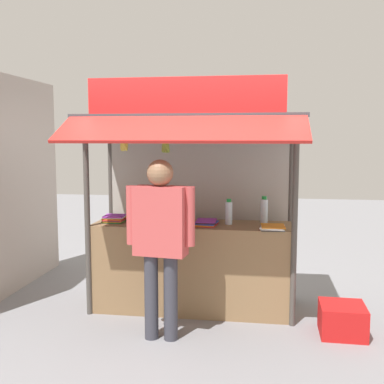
{
  "coord_description": "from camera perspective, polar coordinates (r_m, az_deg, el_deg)",
  "views": [
    {
      "loc": [
        0.76,
        -5.02,
        1.9
      ],
      "look_at": [
        0.0,
        0.0,
        1.32
      ],
      "focal_mm": 43.94,
      "sensor_mm": 36.0,
      "label": 1
    }
  ],
  "objects": [
    {
      "name": "magazine_stack_front_right",
      "position": [
        5.22,
        -4.41,
        -3.51
      ],
      "size": [
        0.2,
        0.28,
        0.05
      ],
      "color": "blue",
      "rests_on": "stall_counter"
    },
    {
      "name": "plastic_crate",
      "position": [
        4.94,
        17.78,
        -14.54
      ],
      "size": [
        0.44,
        0.44,
        0.3
      ],
      "primitive_type": "cube",
      "rotation": [
        0.0,
        0.0,
        -0.02
      ],
      "color": "red",
      "rests_on": "ground"
    },
    {
      "name": "stall_counter",
      "position": [
        5.27,
        -0.0,
        -9.04
      ],
      "size": [
        2.16,
        0.62,
        0.97
      ],
      "primitive_type": "cube",
      "color": "olive",
      "rests_on": "ground"
    },
    {
      "name": "magazine_stack_far_left",
      "position": [
        5.33,
        -9.38,
        -3.2
      ],
      "size": [
        0.25,
        0.27,
        0.08
      ],
      "color": "green",
      "rests_on": "stall_counter"
    },
    {
      "name": "magazine_stack_mid_right",
      "position": [
        4.92,
        9.74,
        -4.24
      ],
      "size": [
        0.27,
        0.3,
        0.04
      ],
      "color": "black",
      "rests_on": "stall_counter"
    },
    {
      "name": "water_bottle_far_right",
      "position": [
        5.12,
        4.48,
        -2.49
      ],
      "size": [
        0.08,
        0.08,
        0.28
      ],
      "color": "silver",
      "rests_on": "stall_counter"
    },
    {
      "name": "water_bottle_right",
      "position": [
        5.26,
        -1.66,
        -2.39
      ],
      "size": [
        0.07,
        0.07,
        0.25
      ],
      "color": "silver",
      "rests_on": "stall_counter"
    },
    {
      "name": "water_bottle_center",
      "position": [
        5.27,
        8.73,
        -2.2
      ],
      "size": [
        0.08,
        0.08,
        0.3
      ],
      "color": "silver",
      "rests_on": "stall_counter"
    },
    {
      "name": "ground_plane",
      "position": [
        5.42,
        -0.0,
        -13.98
      ],
      "size": [
        20.0,
        20.0,
        0.0
      ],
      "primitive_type": "plane",
      "color": "gray"
    },
    {
      "name": "banana_bunch_inner_left",
      "position": [
        4.71,
        -3.2,
        5.69
      ],
      "size": [
        0.1,
        0.1,
        0.26
      ],
      "color": "#332D23"
    },
    {
      "name": "water_bottle_front_left",
      "position": [
        5.31,
        -7.39,
        -2.32
      ],
      "size": [
        0.07,
        0.07,
        0.25
      ],
      "color": "silver",
      "rests_on": "stall_counter"
    },
    {
      "name": "magazine_stack_back_left",
      "position": [
        5.07,
        1.73,
        -3.75
      ],
      "size": [
        0.25,
        0.31,
        0.05
      ],
      "color": "red",
      "rests_on": "stall_counter"
    },
    {
      "name": "vendor_person",
      "position": [
        4.39,
        -3.85,
        -4.95
      ],
      "size": [
        0.65,
        0.27,
        1.71
      ],
      "rotation": [
        0.0,
        0.0,
        -0.13
      ],
      "color": "#383842",
      "rests_on": "ground"
    },
    {
      "name": "stall_structure",
      "position": [
        5.22,
        0.21,
        2.28
      ],
      "size": [
        2.36,
        1.54,
        2.49
      ],
      "color": "#4C4742",
      "rests_on": "ground"
    },
    {
      "name": "banana_bunch_inner_right",
      "position": [
        4.81,
        -8.23,
        5.7
      ],
      "size": [
        0.1,
        0.1,
        0.24
      ],
      "color": "#332D23"
    },
    {
      "name": "neighbour_wall",
      "position": [
        6.19,
        -21.64,
        0.79
      ],
      "size": [
        0.2,
        2.4,
        2.66
      ],
      "primitive_type": "cube",
      "color": "#B8ABA3",
      "rests_on": "ground"
    }
  ]
}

